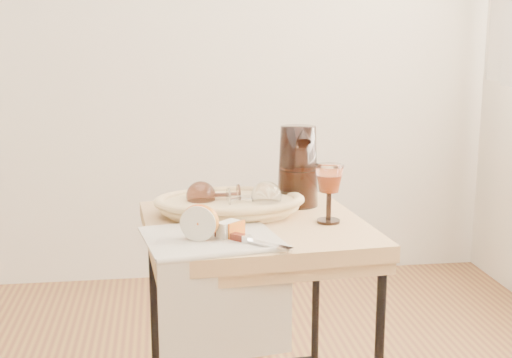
{
  "coord_description": "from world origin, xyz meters",
  "views": [
    {
      "loc": [
        0.14,
        -1.57,
        1.22
      ],
      "look_at": [
        0.39,
        0.16,
        0.85
      ],
      "focal_mm": 48.22,
      "sensor_mm": 36.0,
      "label": 1
    }
  ],
  "objects": [
    {
      "name": "apple_wedge",
      "position": [
        0.3,
        0.03,
        0.76
      ],
      "size": [
        0.06,
        0.06,
        0.04
      ],
      "primitive_type": "cube",
      "rotation": [
        0.0,
        0.0,
        0.74
      ],
      "color": "beige",
      "rests_on": "tea_towel"
    },
    {
      "name": "apple_half",
      "position": [
        0.23,
        0.02,
        0.78
      ],
      "size": [
        0.1,
        0.07,
        0.09
      ],
      "primitive_type": "ellipsoid",
      "rotation": [
        0.0,
        0.0,
        -0.28
      ],
      "color": "red",
      "rests_on": "tea_towel"
    },
    {
      "name": "pitcher",
      "position": [
        0.53,
        0.34,
        0.85
      ],
      "size": [
        0.18,
        0.25,
        0.27
      ],
      "primitive_type": null,
      "rotation": [
        0.0,
        0.0,
        -0.08
      ],
      "color": "black",
      "rests_on": "side_table"
    },
    {
      "name": "goblet_lying_a",
      "position": [
        0.29,
        0.27,
        0.79
      ],
      "size": [
        0.14,
        0.09,
        0.08
      ],
      "primitive_type": null,
      "rotation": [
        0.0,
        0.0,
        3.19
      ],
      "color": "#512F24",
      "rests_on": "bread_basket"
    },
    {
      "name": "wine_goblet",
      "position": [
        0.58,
        0.14,
        0.81
      ],
      "size": [
        0.09,
        0.09,
        0.16
      ],
      "primitive_type": null,
      "rotation": [
        0.0,
        0.0,
        -0.28
      ],
      "color": "white",
      "rests_on": "side_table"
    },
    {
      "name": "table_knife",
      "position": [
        0.35,
        -0.03,
        0.75
      ],
      "size": [
        0.17,
        0.16,
        0.02
      ],
      "primitive_type": null,
      "rotation": [
        0.0,
        0.0,
        -0.76
      ],
      "color": "silver",
      "rests_on": "tea_towel"
    },
    {
      "name": "goblet_lying_b",
      "position": [
        0.38,
        0.23,
        0.79
      ],
      "size": [
        0.14,
        0.09,
        0.08
      ],
      "primitive_type": null,
      "rotation": [
        0.0,
        0.0,
        0.06
      ],
      "color": "white",
      "rests_on": "bread_basket"
    },
    {
      "name": "side_table",
      "position": [
        0.39,
        0.18,
        0.37
      ],
      "size": [
        0.62,
        0.62,
        0.73
      ],
      "primitive_type": null,
      "rotation": [
        0.0,
        0.0,
        0.08
      ],
      "color": "olive",
      "rests_on": "floor"
    },
    {
      "name": "bread_basket",
      "position": [
        0.33,
        0.25,
        0.76
      ],
      "size": [
        0.37,
        0.26,
        0.05
      ],
      "primitive_type": null,
      "rotation": [
        0.0,
        0.0,
        -0.01
      ],
      "color": "tan",
      "rests_on": "side_table"
    },
    {
      "name": "wall_back",
      "position": [
        0.0,
        1.8,
        1.35
      ],
      "size": [
        3.6,
        0.0,
        2.7
      ],
      "primitive_type": "cube",
      "color": "beige",
      "rests_on": "ground"
    },
    {
      "name": "tea_towel",
      "position": [
        0.26,
        0.03,
        0.74
      ],
      "size": [
        0.36,
        0.33,
        0.01
      ],
      "primitive_type": "cube",
      "rotation": [
        0.0,
        0.0,
        0.17
      ],
      "color": "beige",
      "rests_on": "side_table"
    }
  ]
}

